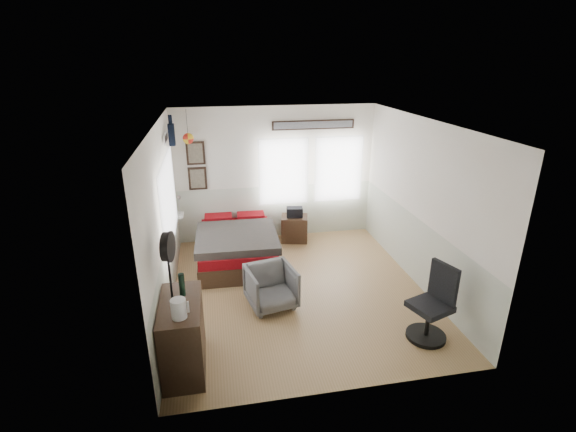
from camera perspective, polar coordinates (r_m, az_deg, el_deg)
name	(u,v)px	position (r m, az deg, el deg)	size (l,w,h in m)	color
ground_plane	(298,290)	(6.93, 1.45, -10.07)	(4.00, 4.50, 0.01)	#9C7748
room_shell	(292,193)	(6.41, 0.55, 3.20)	(4.02, 4.52, 2.71)	silver
wall_decor	(219,142)	(7.90, -9.43, 9.98)	(3.55, 1.32, 1.44)	black
bed	(237,246)	(7.77, -6.99, -4.04)	(1.47, 1.99, 0.62)	#372315
dresser	(183,335)	(5.34, -14.19, -15.53)	(0.48, 1.00, 0.90)	#372315
armchair	(271,287)	(6.38, -2.31, -9.66)	(0.68, 0.70, 0.64)	slate
nightstand	(294,228)	(8.57, 0.89, -1.70)	(0.53, 0.42, 0.53)	#372315
task_chair	(432,309)	(5.99, 19.15, -11.91)	(0.60, 0.60, 1.06)	black
kettle	(179,309)	(4.78, -14.71, -12.16)	(0.20, 0.17, 0.22)	silver
bottle	(182,285)	(5.16, -14.32, -9.09)	(0.07, 0.07, 0.29)	black
stand_fan	(168,248)	(4.86, -16.12, -4.21)	(0.15, 0.35, 0.87)	black
black_bag	(295,212)	(8.44, 0.91, 0.55)	(0.32, 0.21, 0.19)	black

